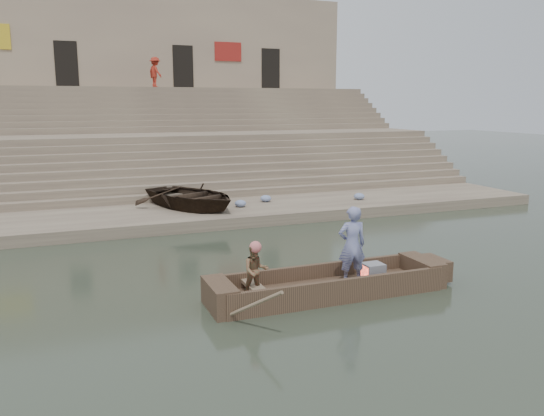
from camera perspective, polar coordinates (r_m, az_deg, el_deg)
ground at (r=12.87m, az=-7.18°, el=-8.83°), size 120.00×120.00×0.00m
lower_landing at (r=20.40m, az=-12.76°, el=-1.06°), size 32.00×4.00×0.40m
mid_landing at (r=27.58m, az=-15.27°, el=4.40°), size 32.00×3.00×2.80m
upper_landing at (r=34.43m, az=-16.67°, el=7.54°), size 32.00×3.00×5.20m
ghat_steps at (r=29.21m, az=-15.68°, el=5.51°), size 32.00×11.00×5.20m
building_wall at (r=38.40m, az=-17.45°, el=12.28°), size 32.00×5.07×11.20m
main_rowboat at (r=12.73m, az=5.82°, el=-8.49°), size 5.00×1.30×0.22m
rowboat_trim at (r=12.75m, az=6.69°, el=-7.54°), size 6.04×2.63×1.83m
standing_man at (r=12.72m, az=8.28°, el=-3.81°), size 0.71×0.52×1.80m
rowing_man at (r=11.79m, az=-1.71°, el=-6.50°), size 0.61×0.51×1.15m
television at (r=13.19m, az=10.38°, el=-6.51°), size 0.46×0.42×0.40m
beached_rowboat at (r=20.94m, az=-8.34°, el=1.22°), size 4.69×5.30×0.91m
pedestrian at (r=34.02m, az=-11.99°, el=13.58°), size 1.00×1.29×1.75m
cloth_bundles at (r=21.05m, az=-6.73°, el=0.42°), size 16.70×1.64×0.26m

